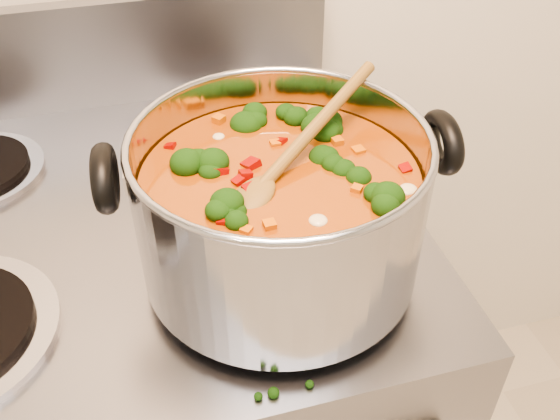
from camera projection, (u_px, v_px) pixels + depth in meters
name	position (u px, v px, depth m)	size (l,w,h in m)	color
stockpot	(280.00, 208.00, 0.63)	(0.35, 0.29, 0.17)	#ACACB4
wooden_spoon	(285.00, 161.00, 0.60)	(0.21, 0.17, 0.07)	brown
cooktop_crumbs	(211.00, 224.00, 0.75)	(0.31, 0.31, 0.01)	black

